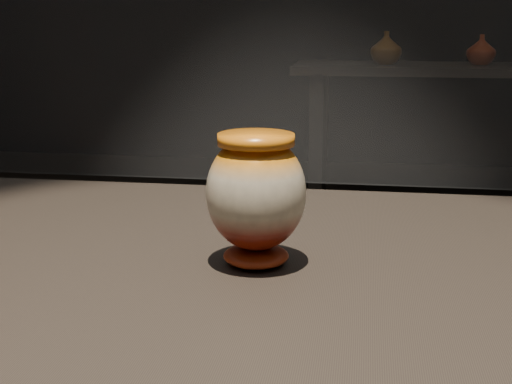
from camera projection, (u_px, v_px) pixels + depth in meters
The scene contains 4 objects.
main_vase at pixel (256, 194), 0.84m from camera, with size 0.15×0.15×0.16m.
back_shelf at pixel (463, 110), 4.21m from camera, with size 2.00×0.60×0.90m.
back_vase_left at pixel (386, 48), 4.15m from camera, with size 0.18×0.18×0.19m, color #905B15.
back_vase_mid at pixel (481, 50), 4.11m from camera, with size 0.17×0.17×0.17m, color maroon.
Camera 1 is at (0.09, -0.79, 1.19)m, focal length 50.00 mm.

